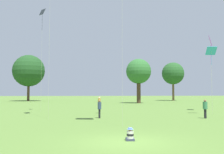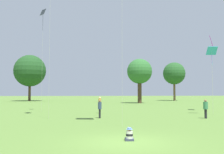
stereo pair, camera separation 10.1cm
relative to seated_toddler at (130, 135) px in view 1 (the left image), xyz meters
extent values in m
plane|color=#567A33|center=(-0.19, -0.35, -0.25)|extent=(300.00, 300.00, 0.00)
cube|color=#383D56|center=(0.01, 0.06, -0.20)|extent=(0.42, 0.51, 0.10)
cylinder|color=silver|center=(0.00, -0.02, 0.02)|extent=(0.33, 0.33, 0.34)
cylinder|color=black|center=(0.00, -0.02, 0.02)|extent=(0.34, 0.34, 0.09)
sphere|color=#A37556|center=(0.00, -0.02, 0.27)|extent=(0.18, 0.18, 0.18)
cylinder|color=#6B8ED1|center=(0.00, -0.02, 0.27)|extent=(0.31, 0.31, 0.01)
cylinder|color=#6B8ED1|center=(0.00, -0.02, 0.31)|extent=(0.19, 0.19, 0.08)
cylinder|color=brown|center=(-0.46, 15.63, 0.17)|extent=(0.23, 0.23, 0.84)
cylinder|color=gold|center=(-0.46, 15.63, 0.93)|extent=(0.42, 0.42, 0.67)
sphere|color=#DBAD89|center=(-0.46, 15.63, 1.35)|extent=(0.23, 0.23, 0.23)
cylinder|color=black|center=(-0.75, 10.49, 0.13)|extent=(0.19, 0.19, 0.76)
cylinder|color=#334260|center=(-0.75, 10.49, 0.82)|extent=(0.35, 0.35, 0.60)
sphere|color=brown|center=(-0.75, 10.49, 1.21)|extent=(0.21, 0.21, 0.21)
cylinder|color=black|center=(8.13, 9.33, 0.14)|extent=(0.29, 0.29, 0.78)
cylinder|color=#387A51|center=(8.13, 9.33, 0.84)|extent=(0.53, 0.53, 0.62)
sphere|color=brown|center=(8.13, 9.33, 1.24)|extent=(0.21, 0.21, 0.21)
cube|color=#B738C6|center=(12.80, 17.26, 7.92)|extent=(1.02, 1.43, 1.36)
cylinder|color=#B738C6|center=(12.80, 17.26, 6.38)|extent=(0.02, 0.02, 2.10)
cylinder|color=#BCB7A8|center=(12.80, 17.26, 3.84)|extent=(0.01, 0.01, 8.17)
cylinder|color=#BCB7A8|center=(-5.01, 10.39, 8.87)|extent=(0.01, 0.01, 18.22)
cube|color=#339EDB|center=(10.57, 12.82, 6.10)|extent=(1.07, 0.79, 0.76)
cylinder|color=#339EDB|center=(10.57, 12.82, 5.20)|extent=(0.02, 0.02, 1.09)
cylinder|color=#BCB7A8|center=(10.57, 12.82, 2.93)|extent=(0.01, 0.01, 6.34)
cylinder|color=#BCB7A8|center=(0.38, 4.92, 6.90)|extent=(0.01, 0.01, 14.29)
cube|color=#1E2328|center=(-6.97, 18.99, 11.36)|extent=(0.81, 0.83, 0.74)
cylinder|color=#1E2328|center=(-6.97, 18.99, 10.12)|extent=(0.02, 0.02, 1.92)
cylinder|color=#BCB7A8|center=(-6.97, 18.99, 5.56)|extent=(0.01, 0.01, 11.61)
cylinder|color=brown|center=(21.45, 54.89, 2.54)|extent=(0.55, 0.55, 5.58)
sphere|color=#235123|center=(21.45, 54.89, 6.94)|extent=(5.83, 5.83, 5.83)
cylinder|color=#473323|center=(9.02, 40.16, 2.29)|extent=(0.80, 0.80, 5.07)
sphere|color=#2D662D|center=(9.02, 40.16, 6.22)|extent=(5.07, 5.07, 5.07)
cylinder|color=#473323|center=(-15.83, 55.77, 2.47)|extent=(0.62, 0.62, 5.45)
sphere|color=#1E471E|center=(-15.83, 55.77, 7.39)|extent=(7.98, 7.98, 7.98)
camera|label=1|loc=(-2.14, -11.90, 1.95)|focal=42.00mm
camera|label=2|loc=(-2.04, -11.91, 1.95)|focal=42.00mm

